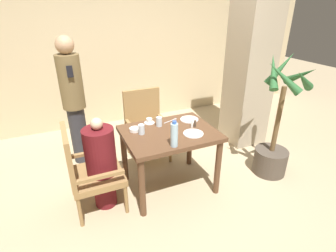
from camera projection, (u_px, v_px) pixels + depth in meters
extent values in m
plane|color=tan|center=(169.00, 185.00, 3.28)|extent=(16.00, 16.00, 0.00)
cube|color=#C6B289|center=(116.00, 45.00, 4.54)|extent=(8.00, 0.06, 2.80)
cube|color=tan|center=(251.00, 57.00, 3.83)|extent=(0.55, 0.55, 2.70)
cube|color=brown|center=(169.00, 133.00, 2.97)|extent=(1.04, 0.80, 0.05)
cylinder|color=brown|center=(142.00, 188.00, 2.68)|extent=(0.07, 0.07, 0.70)
cylinder|color=brown|center=(218.00, 167.00, 3.01)|extent=(0.07, 0.07, 0.70)
cylinder|color=brown|center=(124.00, 156.00, 3.24)|extent=(0.07, 0.07, 0.70)
cylinder|color=brown|center=(190.00, 141.00, 3.58)|extent=(0.07, 0.07, 0.70)
cube|color=olive|center=(97.00, 176.00, 2.80)|extent=(0.53, 0.53, 0.07)
cube|color=olive|center=(68.00, 156.00, 2.58)|extent=(0.05, 0.53, 0.55)
cube|color=olive|center=(92.00, 153.00, 2.94)|extent=(0.48, 0.04, 0.04)
cube|color=olive|center=(100.00, 177.00, 2.53)|extent=(0.48, 0.04, 0.04)
cylinder|color=olive|center=(116.00, 175.00, 3.17)|extent=(0.04, 0.04, 0.36)
cylinder|color=olive|center=(126.00, 199.00, 2.78)|extent=(0.04, 0.04, 0.36)
cylinder|color=olive|center=(75.00, 185.00, 3.00)|extent=(0.04, 0.04, 0.36)
cylinder|color=olive|center=(80.00, 212.00, 2.61)|extent=(0.04, 0.04, 0.36)
cylinder|color=#5B1419|center=(105.00, 188.00, 2.90)|extent=(0.24, 0.24, 0.43)
cylinder|color=#5B1419|center=(100.00, 151.00, 2.70)|extent=(0.32, 0.32, 0.51)
sphere|color=beige|center=(96.00, 124.00, 2.56)|extent=(0.12, 0.12, 0.12)
cube|color=olive|center=(148.00, 133.00, 3.71)|extent=(0.53, 0.53, 0.07)
cube|color=olive|center=(142.00, 107.00, 3.78)|extent=(0.53, 0.05, 0.55)
cube|color=olive|center=(164.00, 121.00, 3.74)|extent=(0.04, 0.48, 0.04)
cube|color=olive|center=(131.00, 127.00, 3.56)|extent=(0.04, 0.48, 0.04)
cylinder|color=olive|center=(170.00, 151.00, 3.69)|extent=(0.04, 0.04, 0.36)
cylinder|color=olive|center=(138.00, 158.00, 3.52)|extent=(0.04, 0.04, 0.36)
cylinder|color=olive|center=(158.00, 136.00, 4.09)|extent=(0.04, 0.04, 0.36)
cylinder|color=olive|center=(129.00, 142.00, 3.91)|extent=(0.04, 0.04, 0.36)
cylinder|color=#2D2D33|center=(79.00, 135.00, 3.64)|extent=(0.22, 0.22, 0.81)
cylinder|color=brown|center=(71.00, 82.00, 3.32)|extent=(0.29, 0.29, 0.69)
sphere|color=tan|center=(65.00, 45.00, 3.13)|extent=(0.22, 0.22, 0.22)
cube|color=black|center=(70.00, 72.00, 3.10)|extent=(0.07, 0.01, 0.14)
cylinder|color=#4C4238|center=(270.00, 161.00, 3.47)|extent=(0.42, 0.42, 0.33)
cylinder|color=brown|center=(278.00, 120.00, 3.22)|extent=(0.06, 0.06, 0.86)
cone|color=#285B2D|center=(300.00, 75.00, 3.04)|extent=(0.14, 0.45, 0.32)
cone|color=#285B2D|center=(281.00, 68.00, 3.08)|extent=(0.37, 0.18, 0.42)
cone|color=#285B2D|center=(273.00, 72.00, 2.98)|extent=(0.28, 0.37, 0.40)
cone|color=#285B2D|center=(284.00, 78.00, 2.84)|extent=(0.32, 0.40, 0.36)
cone|color=#285B2D|center=(304.00, 80.00, 2.86)|extent=(0.45, 0.24, 0.32)
cylinder|color=white|center=(193.00, 134.00, 2.89)|extent=(0.22, 0.22, 0.01)
cylinder|color=white|center=(189.00, 119.00, 3.24)|extent=(0.22, 0.22, 0.01)
cylinder|color=white|center=(149.00, 123.00, 3.16)|extent=(0.12, 0.12, 0.01)
cylinder|color=white|center=(149.00, 120.00, 3.15)|extent=(0.07, 0.07, 0.05)
cylinder|color=white|center=(135.00, 129.00, 2.96)|extent=(0.12, 0.12, 0.04)
cylinder|color=#A3C6DB|center=(174.00, 135.00, 2.60)|extent=(0.07, 0.07, 0.25)
cylinder|color=#3359B2|center=(174.00, 122.00, 2.54)|extent=(0.04, 0.04, 0.03)
cylinder|color=silver|center=(159.00, 122.00, 3.06)|extent=(0.07, 0.07, 0.11)
cylinder|color=silver|center=(141.00, 129.00, 2.88)|extent=(0.07, 0.07, 0.11)
cylinder|color=white|center=(192.00, 124.00, 3.03)|extent=(0.03, 0.03, 0.09)
cylinder|color=#4C3D2D|center=(195.00, 124.00, 3.05)|extent=(0.03, 0.03, 0.08)
cube|color=silver|center=(170.00, 121.00, 3.21)|extent=(0.18, 0.07, 0.00)
cube|color=silver|center=(175.00, 119.00, 3.27)|extent=(0.04, 0.03, 0.00)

